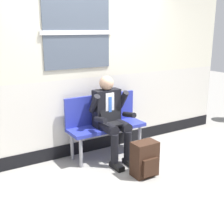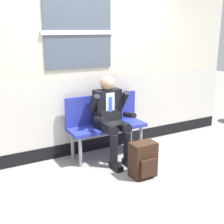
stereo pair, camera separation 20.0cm
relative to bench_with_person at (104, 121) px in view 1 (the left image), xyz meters
name	(u,v)px [view 1 (the left image)]	position (x,y,z in m)	size (l,w,h in m)	color
ground_plane	(116,165)	(-0.06, -0.44, -0.54)	(18.00, 18.00, 0.00)	gray
station_wall	(91,50)	(-0.06, 0.27, 1.04)	(5.17, 0.17, 3.19)	beige
bench_with_person	(104,121)	(0.00, 0.00, 0.00)	(1.18, 0.42, 0.93)	#28339E
person_seated	(111,117)	(0.00, -0.20, 0.12)	(0.57, 0.70, 1.24)	black
backpack	(145,159)	(0.10, -0.89, -0.31)	(0.33, 0.26, 0.47)	#331E14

